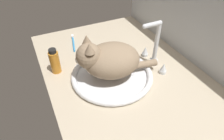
{
  "coord_description": "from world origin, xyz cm",
  "views": [
    {
      "loc": [
        57.36,
        -35.35,
        62.85
      ],
      "look_at": [
        -3.99,
        -6.18,
        7.0
      ],
      "focal_mm": 31.55,
      "sensor_mm": 36.0,
      "label": 1
    }
  ],
  "objects_px": {
    "faucet": "(154,49)",
    "cat": "(108,60)",
    "toothbrush": "(73,43)",
    "amber_bottle": "(55,61)",
    "sink_basin": "(112,75)"
  },
  "relations": [
    {
      "from": "faucet",
      "to": "cat",
      "type": "height_order",
      "value": "faucet"
    },
    {
      "from": "toothbrush",
      "to": "faucet",
      "type": "bearing_deg",
      "value": 39.77
    },
    {
      "from": "amber_bottle",
      "to": "sink_basin",
      "type": "bearing_deg",
      "value": 56.02
    },
    {
      "from": "sink_basin",
      "to": "toothbrush",
      "type": "distance_m",
      "value": 0.36
    },
    {
      "from": "sink_basin",
      "to": "faucet",
      "type": "height_order",
      "value": "faucet"
    },
    {
      "from": "faucet",
      "to": "amber_bottle",
      "type": "distance_m",
      "value": 0.46
    },
    {
      "from": "faucet",
      "to": "toothbrush",
      "type": "relative_size",
      "value": 1.4
    },
    {
      "from": "faucet",
      "to": "amber_bottle",
      "type": "bearing_deg",
      "value": -108.62
    },
    {
      "from": "faucet",
      "to": "cat",
      "type": "distance_m",
      "value": 0.24
    },
    {
      "from": "faucet",
      "to": "cat",
      "type": "relative_size",
      "value": 0.63
    },
    {
      "from": "sink_basin",
      "to": "amber_bottle",
      "type": "relative_size",
      "value": 2.99
    },
    {
      "from": "cat",
      "to": "amber_bottle",
      "type": "xyz_separation_m",
      "value": [
        -0.14,
        -0.2,
        -0.04
      ]
    },
    {
      "from": "amber_bottle",
      "to": "toothbrush",
      "type": "distance_m",
      "value": 0.26
    },
    {
      "from": "toothbrush",
      "to": "cat",
      "type": "bearing_deg",
      "value": 9.21
    },
    {
      "from": "cat",
      "to": "amber_bottle",
      "type": "distance_m",
      "value": 0.25
    }
  ]
}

